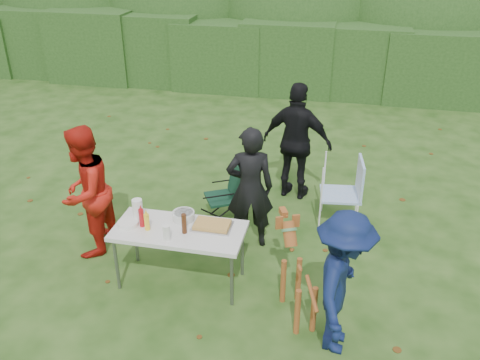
% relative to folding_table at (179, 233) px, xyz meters
% --- Properties ---
extents(ground, '(80.00, 80.00, 0.00)m').
position_rel_folding_table_xyz_m(ground, '(0.23, -0.09, -0.69)').
color(ground, '#1E4211').
extents(hedge_row, '(22.00, 1.40, 1.70)m').
position_rel_folding_table_xyz_m(hedge_row, '(0.23, 7.91, 0.16)').
color(hedge_row, '#23471C').
rests_on(hedge_row, ground).
extents(shrub_backdrop, '(20.00, 2.60, 3.20)m').
position_rel_folding_table_xyz_m(shrub_backdrop, '(0.23, 9.51, 0.91)').
color(shrub_backdrop, '#3D6628').
rests_on(shrub_backdrop, ground).
extents(folding_table, '(1.50, 0.70, 0.74)m').
position_rel_folding_table_xyz_m(folding_table, '(0.00, 0.00, 0.00)').
color(folding_table, silver).
rests_on(folding_table, ground).
extents(person_cook, '(0.69, 0.54, 1.66)m').
position_rel_folding_table_xyz_m(person_cook, '(0.63, 0.97, 0.14)').
color(person_cook, black).
rests_on(person_cook, ground).
extents(person_red_jacket, '(0.69, 0.86, 1.71)m').
position_rel_folding_table_xyz_m(person_red_jacket, '(-1.34, 0.39, 0.17)').
color(person_red_jacket, red).
rests_on(person_red_jacket, ground).
extents(person_black_puffy, '(1.13, 0.66, 1.81)m').
position_rel_folding_table_xyz_m(person_black_puffy, '(1.06, 2.41, 0.22)').
color(person_black_puffy, black).
rests_on(person_black_puffy, ground).
extents(child, '(0.67, 1.05, 1.54)m').
position_rel_folding_table_xyz_m(child, '(1.85, -0.63, 0.08)').
color(child, '#0F1C49').
rests_on(child, ground).
extents(dog, '(0.79, 1.10, 0.97)m').
position_rel_folding_table_xyz_m(dog, '(1.41, -0.29, -0.20)').
color(dog, '#975022').
rests_on(dog, ground).
extents(camping_chair, '(0.71, 0.71, 0.84)m').
position_rel_folding_table_xyz_m(camping_chair, '(0.15, 1.45, -0.27)').
color(camping_chair, '#113323').
rests_on(camping_chair, ground).
extents(lawn_chair, '(0.65, 0.65, 0.99)m').
position_rel_folding_table_xyz_m(lawn_chair, '(1.77, 1.75, -0.19)').
color(lawn_chair, '#5696E9').
rests_on(lawn_chair, ground).
extents(food_tray, '(0.45, 0.30, 0.02)m').
position_rel_folding_table_xyz_m(food_tray, '(0.36, 0.12, 0.06)').
color(food_tray, '#B7B7BA').
rests_on(food_tray, folding_table).
extents(focaccia_bread, '(0.40, 0.26, 0.04)m').
position_rel_folding_table_xyz_m(focaccia_bread, '(0.36, 0.12, 0.09)').
color(focaccia_bread, gold).
rests_on(focaccia_bread, food_tray).
extents(mustard_bottle, '(0.06, 0.06, 0.20)m').
position_rel_folding_table_xyz_m(mustard_bottle, '(-0.34, -0.08, 0.15)').
color(mustard_bottle, yellow).
rests_on(mustard_bottle, folding_table).
extents(ketchup_bottle, '(0.06, 0.06, 0.22)m').
position_rel_folding_table_xyz_m(ketchup_bottle, '(-0.43, -0.03, 0.16)').
color(ketchup_bottle, red).
rests_on(ketchup_bottle, folding_table).
extents(beer_bottle, '(0.06, 0.06, 0.24)m').
position_rel_folding_table_xyz_m(beer_bottle, '(0.09, -0.06, 0.17)').
color(beer_bottle, '#47230F').
rests_on(beer_bottle, folding_table).
extents(paper_towel_roll, '(0.12, 0.12, 0.26)m').
position_rel_folding_table_xyz_m(paper_towel_roll, '(-0.53, 0.10, 0.18)').
color(paper_towel_roll, white).
rests_on(paper_towel_roll, folding_table).
extents(cup_stack, '(0.08, 0.08, 0.18)m').
position_rel_folding_table_xyz_m(cup_stack, '(-0.06, -0.23, 0.14)').
color(cup_stack, white).
rests_on(cup_stack, folding_table).
extents(pasta_bowl, '(0.26, 0.26, 0.10)m').
position_rel_folding_table_xyz_m(pasta_bowl, '(-0.01, 0.21, 0.10)').
color(pasta_bowl, silver).
rests_on(pasta_bowl, folding_table).
extents(plate_stack, '(0.24, 0.24, 0.05)m').
position_rel_folding_table_xyz_m(plate_stack, '(-0.59, -0.05, 0.08)').
color(plate_stack, white).
rests_on(plate_stack, folding_table).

